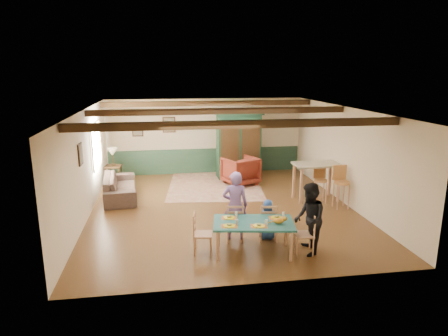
{
  "coord_description": "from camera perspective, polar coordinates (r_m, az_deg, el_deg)",
  "views": [
    {
      "loc": [
        -1.55,
        -10.21,
        3.68
      ],
      "look_at": [
        0.04,
        -0.05,
        1.15
      ],
      "focal_mm": 32.0,
      "sensor_mm": 36.0,
      "label": 1
    }
  ],
  "objects": [
    {
      "name": "floor",
      "position": [
        10.96,
        -0.25,
        -5.79
      ],
      "size": [
        8.0,
        8.0,
        0.0
      ],
      "primitive_type": "plane",
      "color": "#4D2D15",
      "rests_on": "ground"
    },
    {
      "name": "wall_back",
      "position": [
        14.48,
        -2.64,
        4.54
      ],
      "size": [
        7.0,
        0.02,
        2.7
      ],
      "primitive_type": "cube",
      "color": "beige",
      "rests_on": "floor"
    },
    {
      "name": "wall_left",
      "position": [
        10.65,
        -19.21,
        0.41
      ],
      "size": [
        0.02,
        8.0,
        2.7
      ],
      "primitive_type": "cube",
      "color": "beige",
      "rests_on": "floor"
    },
    {
      "name": "wall_right",
      "position": [
        11.63,
        17.07,
        1.64
      ],
      "size": [
        0.02,
        8.0,
        2.7
      ],
      "primitive_type": "cube",
      "color": "beige",
      "rests_on": "floor"
    },
    {
      "name": "ceiling",
      "position": [
        10.37,
        -0.26,
        8.4
      ],
      "size": [
        7.0,
        8.0,
        0.02
      ],
      "primitive_type": "cube",
      "color": "silver",
      "rests_on": "wall_back"
    },
    {
      "name": "wainscot_back",
      "position": [
        14.64,
        -2.59,
        1.05
      ],
      "size": [
        6.95,
        0.03,
        0.9
      ],
      "primitive_type": "cube",
      "color": "#213D2B",
      "rests_on": "floor"
    },
    {
      "name": "ceiling_beam_front",
      "position": [
        8.13,
        2.18,
        6.26
      ],
      "size": [
        6.95,
        0.16,
        0.16
      ],
      "primitive_type": "cube",
      "color": "black",
      "rests_on": "ceiling"
    },
    {
      "name": "ceiling_beam_mid",
      "position": [
        10.78,
        -0.59,
        8.12
      ],
      "size": [
        6.95,
        0.16,
        0.16
      ],
      "primitive_type": "cube",
      "color": "black",
      "rests_on": "ceiling"
    },
    {
      "name": "ceiling_beam_back",
      "position": [
        13.35,
        -2.22,
        9.21
      ],
      "size": [
        6.95,
        0.16,
        0.16
      ],
      "primitive_type": "cube",
      "color": "black",
      "rests_on": "ceiling"
    },
    {
      "name": "window_left",
      "position": [
        12.25,
        -17.79,
        3.14
      ],
      "size": [
        0.06,
        1.6,
        1.3
      ],
      "primitive_type": null,
      "color": "white",
      "rests_on": "wall_left"
    },
    {
      "name": "picture_left_wall",
      "position": [
        9.99,
        -19.8,
        1.86
      ],
      "size": [
        0.04,
        0.42,
        0.52
      ],
      "primitive_type": null,
      "color": "gray",
      "rests_on": "wall_left"
    },
    {
      "name": "picture_back_a",
      "position": [
        14.31,
        -7.86,
        6.14
      ],
      "size": [
        0.45,
        0.04,
        0.55
      ],
      "primitive_type": null,
      "color": "gray",
      "rests_on": "wall_back"
    },
    {
      "name": "picture_back_b",
      "position": [
        14.35,
        -12.25,
        5.37
      ],
      "size": [
        0.38,
        0.04,
        0.48
      ],
      "primitive_type": null,
      "color": "gray",
      "rests_on": "wall_back"
    },
    {
      "name": "dining_table",
      "position": [
        8.32,
        4.21,
        -9.89
      ],
      "size": [
        1.75,
        1.15,
        0.68
      ],
      "primitive_type": null,
      "rotation": [
        0.0,
        0.0,
        -0.16
      ],
      "color": "#1C5A55",
      "rests_on": "floor"
    },
    {
      "name": "dining_chair_far_left",
      "position": [
        8.87,
        1.59,
        -7.68
      ],
      "size": [
        0.44,
        0.45,
        0.86
      ],
      "primitive_type": null,
      "rotation": [
        0.0,
        0.0,
        2.98
      ],
      "color": "tan",
      "rests_on": "floor"
    },
    {
      "name": "dining_chair_far_right",
      "position": [
        8.92,
        6.28,
        -7.65
      ],
      "size": [
        0.44,
        0.45,
        0.86
      ],
      "primitive_type": null,
      "rotation": [
        0.0,
        0.0,
        2.98
      ],
      "color": "tan",
      "rests_on": "floor"
    },
    {
      "name": "dining_chair_end_left",
      "position": [
        8.28,
        -3.06,
        -9.31
      ],
      "size": [
        0.45,
        0.44,
        0.86
      ],
      "primitive_type": null,
      "rotation": [
        0.0,
        0.0,
        1.41
      ],
      "color": "tan",
      "rests_on": "floor"
    },
    {
      "name": "dining_chair_end_right",
      "position": [
        8.42,
        11.37,
        -9.18
      ],
      "size": [
        0.45,
        0.44,
        0.86
      ],
      "primitive_type": null,
      "rotation": [
        0.0,
        0.0,
        -1.73
      ],
      "color": "tan",
      "rests_on": "floor"
    },
    {
      "name": "person_man",
      "position": [
        8.82,
        1.6,
        -5.4
      ],
      "size": [
        0.62,
        0.46,
        1.56
      ],
      "primitive_type": "imported",
      "rotation": [
        0.0,
        0.0,
        2.98
      ],
      "color": "#8460A6",
      "rests_on": "floor"
    },
    {
      "name": "person_woman",
      "position": [
        8.32,
        12.09,
        -7.15
      ],
      "size": [
        0.67,
        0.8,
        1.49
      ],
      "primitive_type": "imported",
      "rotation": [
        0.0,
        0.0,
        -1.73
      ],
      "color": "black",
      "rests_on": "floor"
    },
    {
      "name": "person_child",
      "position": [
        8.97,
        6.23,
        -7.33
      ],
      "size": [
        0.48,
        0.36,
        0.91
      ],
      "primitive_type": "imported",
      "rotation": [
        0.0,
        0.0,
        2.98
      ],
      "color": "#264D99",
      "rests_on": "floor"
    },
    {
      "name": "cat",
      "position": [
        8.13,
        7.82,
        -7.38
      ],
      "size": [
        0.34,
        0.18,
        0.16
      ],
      "primitive_type": null,
      "rotation": [
        0.0,
        0.0,
        -0.16
      ],
      "color": "orange",
      "rests_on": "dining_table"
    },
    {
      "name": "place_setting_near_left",
      "position": [
        7.94,
        0.76,
        -7.96
      ],
      "size": [
        0.4,
        0.32,
        0.11
      ],
      "primitive_type": null,
      "rotation": [
        0.0,
        0.0,
        -0.16
      ],
      "color": "yellow",
      "rests_on": "dining_table"
    },
    {
      "name": "place_setting_near_center",
      "position": [
        7.97,
        5.02,
        -7.94
      ],
      "size": [
        0.4,
        0.32,
        0.11
      ],
      "primitive_type": null,
      "rotation": [
        0.0,
        0.0,
        -0.16
      ],
      "color": "yellow",
      "rests_on": "dining_table"
    },
    {
      "name": "place_setting_far_left",
      "position": [
        8.36,
        0.74,
        -6.81
      ],
      "size": [
        0.4,
        0.32,
        0.11
      ],
      "primitive_type": null,
      "rotation": [
        0.0,
        0.0,
        -0.16
      ],
      "color": "yellow",
      "rests_on": "dining_table"
    },
    {
      "name": "place_setting_far_right",
      "position": [
        8.43,
        7.54,
        -6.77
      ],
      "size": [
        0.4,
        0.32,
        0.11
      ],
      "primitive_type": null,
      "rotation": [
        0.0,
        0.0,
        -0.16
      ],
      "color": "yellow",
      "rests_on": "dining_table"
    },
    {
      "name": "area_rug",
      "position": [
        13.1,
        -1.32,
        -2.48
      ],
      "size": [
        3.31,
        3.8,
        0.01
      ],
      "primitive_type": "cube",
      "rotation": [
        0.0,
        0.0,
        -0.11
      ],
      "color": "#C6B590",
      "rests_on": "floor"
    },
    {
      "name": "armoire",
      "position": [
        13.85,
        2.07,
        3.31
      ],
      "size": [
        1.66,
        0.71,
        2.31
      ],
      "primitive_type": "cube",
      "rotation": [
        0.0,
        0.0,
        0.03
      ],
      "color": "#143220",
      "rests_on": "floor"
    },
    {
      "name": "armchair",
      "position": [
        13.14,
        2.35,
        -0.38
      ],
      "size": [
        1.3,
        1.32,
        0.92
      ],
      "primitive_type": "imported",
      "rotation": [
        0.0,
        0.0,
        -2.74
      ],
      "color": "#4B140F",
      "rests_on": "floor"
    },
    {
      "name": "sofa",
      "position": [
        12.2,
        -14.62,
        -2.57
      ],
      "size": [
        1.09,
        2.34,
        0.66
      ],
      "primitive_type": "imported",
      "rotation": [
        0.0,
        0.0,
        1.66
      ],
      "color": "#392A23",
      "rests_on": "floor"
    },
    {
      "name": "end_table",
      "position": [
        13.61,
        -15.46,
        -0.99
      ],
      "size": [
        0.58,
        0.58,
        0.64
      ],
      "primitive_type": null,
      "rotation": [
        0.0,
        0.0,
        -0.12
      ],
      "color": "black",
      "rests_on": "floor"
    },
    {
      "name": "table_lamp",
      "position": [
        13.47,
        -15.63,
        1.54
      ],
      "size": [
        0.36,
        0.36,
        0.59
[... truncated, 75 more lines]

